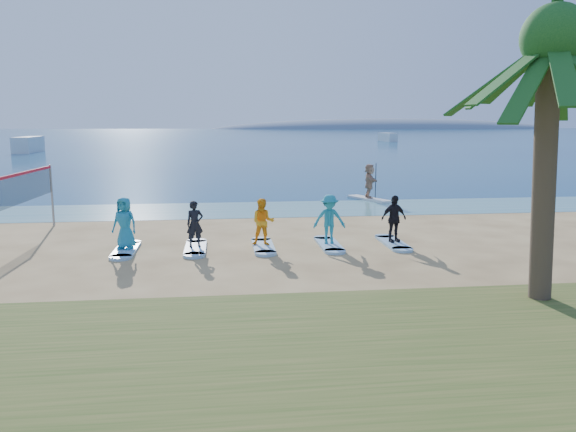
{
  "coord_description": "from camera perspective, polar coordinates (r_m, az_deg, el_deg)",
  "views": [
    {
      "loc": [
        -2.37,
        -16.36,
        4.23
      ],
      "look_at": [
        -0.17,
        2.0,
        1.1
      ],
      "focal_mm": 35.0,
      "sensor_mm": 36.0,
      "label": 1
    }
  ],
  "objects": [
    {
      "name": "island_ridge",
      "position": [
        331.03,
        10.41,
        8.73
      ],
      "size": [
        220.0,
        56.0,
        18.0
      ],
      "primitive_type": "ellipsoid",
      "color": "slate",
      "rests_on": "ground"
    },
    {
      "name": "paddleboarder",
      "position": [
        30.7,
        8.26,
        3.55
      ],
      "size": [
        0.66,
        1.74,
        1.84
      ],
      "primitive_type": "imported",
      "rotation": [
        0.0,
        0.0,
        1.5
      ],
      "color": "tan",
      "rests_on": "paddleboard"
    },
    {
      "name": "palm_tree",
      "position": [
        14.33,
        25.47,
        15.83
      ],
      "size": [
        5.6,
        5.6,
        7.27
      ],
      "color": "brown",
      "rests_on": "ground"
    },
    {
      "name": "student_1",
      "position": [
        18.86,
        -9.44,
        -0.81
      ],
      "size": [
        0.65,
        0.51,
        1.55
      ],
      "primitive_type": "imported",
      "rotation": [
        0.0,
        0.0,
        0.28
      ],
      "color": "black",
      "rests_on": "surfboard_1"
    },
    {
      "name": "surfboard_2",
      "position": [
        19.06,
        -2.54,
        -3.09
      ],
      "size": [
        0.7,
        2.2,
        0.09
      ],
      "primitive_type": "cube",
      "color": "#8CB9DA",
      "rests_on": "ground"
    },
    {
      "name": "surfboard_1",
      "position": [
        19.03,
        -9.37,
        -3.23
      ],
      "size": [
        0.7,
        2.2,
        0.09
      ],
      "primitive_type": "cube",
      "color": "#8CB9DA",
      "rests_on": "ground"
    },
    {
      "name": "boat_offshore_b",
      "position": [
        121.75,
        10.07,
        7.48
      ],
      "size": [
        2.7,
        6.12,
        1.77
      ],
      "primitive_type": "cube",
      "rotation": [
        0.0,
        0.0,
        0.15
      ],
      "color": "silver",
      "rests_on": "ground"
    },
    {
      "name": "student_0",
      "position": [
        19.09,
        -16.26,
        -0.7
      ],
      "size": [
        0.97,
        0.79,
        1.71
      ],
      "primitive_type": "imported",
      "rotation": [
        0.0,
        0.0,
        -0.34
      ],
      "color": "teal",
      "rests_on": "surfboard_0"
    },
    {
      "name": "surfboard_0",
      "position": [
        19.27,
        -16.14,
        -3.32
      ],
      "size": [
        0.7,
        2.2,
        0.09
      ],
      "primitive_type": "cube",
      "color": "#8CB9DA",
      "rests_on": "ground"
    },
    {
      "name": "boat_offshore_a",
      "position": [
        85.34,
        -24.82,
        5.89
      ],
      "size": [
        2.66,
        8.28,
        2.12
      ],
      "primitive_type": "cube",
      "rotation": [
        0.0,
        0.0,
        0.05
      ],
      "color": "silver",
      "rests_on": "ground"
    },
    {
      "name": "student_3",
      "position": [
        19.18,
        4.22,
        -0.32
      ],
      "size": [
        1.14,
        0.72,
        1.69
      ],
      "primitive_type": "imported",
      "rotation": [
        0.0,
        0.0,
        -0.09
      ],
      "color": "teal",
      "rests_on": "surfboard_3"
    },
    {
      "name": "surfboard_4",
      "position": [
        19.9,
        10.62,
        -2.7
      ],
      "size": [
        0.7,
        2.2,
        0.09
      ],
      "primitive_type": "cube",
      "color": "#8CB9DA",
      "rests_on": "ground"
    },
    {
      "name": "ocean",
      "position": [
        176.43,
        -6.11,
        8.19
      ],
      "size": [
        600.0,
        600.0,
        0.0
      ],
      "primitive_type": "plane",
      "color": "navy",
      "rests_on": "ground"
    },
    {
      "name": "student_2",
      "position": [
        18.89,
        -2.55,
        -0.61
      ],
      "size": [
        0.84,
        0.69,
        1.59
      ],
      "primitive_type": "imported",
      "rotation": [
        0.0,
        0.0,
        -0.12
      ],
      "color": "#FCA51A",
      "rests_on": "surfboard_2"
    },
    {
      "name": "volleyball_net",
      "position": [
        20.46,
        -26.83,
        2.04
      ],
      "size": [
        0.42,
        9.08,
        2.5
      ],
      "rotation": [
        0.0,
        0.0,
        -0.04
      ],
      "color": "gray",
      "rests_on": "ground"
    },
    {
      "name": "surfboard_3",
      "position": [
        19.35,
        4.19,
        -2.91
      ],
      "size": [
        0.7,
        2.2,
        0.09
      ],
      "primitive_type": "cube",
      "color": "#8CB9DA",
      "rests_on": "ground"
    },
    {
      "name": "paddleboard",
      "position": [
        30.82,
        8.22,
        1.73
      ],
      "size": [
        1.87,
        3.02,
        0.12
      ],
      "primitive_type": "cube",
      "rotation": [
        0.0,
        0.0,
        0.42
      ],
      "color": "silver",
      "rests_on": "ground"
    },
    {
      "name": "shallow_water",
      "position": [
        27.3,
        -1.77,
        0.71
      ],
      "size": [
        600.0,
        600.0,
        0.0
      ],
      "primitive_type": "plane",
      "color": "teal",
      "rests_on": "ground"
    },
    {
      "name": "student_4",
      "position": [
        19.74,
        10.69,
        -0.26
      ],
      "size": [
        1.02,
        0.62,
        1.63
      ],
      "primitive_type": "imported",
      "rotation": [
        0.0,
        0.0,
        0.24
      ],
      "color": "black",
      "rests_on": "surfboard_4"
    },
    {
      "name": "ground",
      "position": [
        17.07,
        1.36,
        -4.75
      ],
      "size": [
        600.0,
        600.0,
        0.0
      ],
      "primitive_type": "plane",
      "color": "tan",
      "rests_on": "ground"
    }
  ]
}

